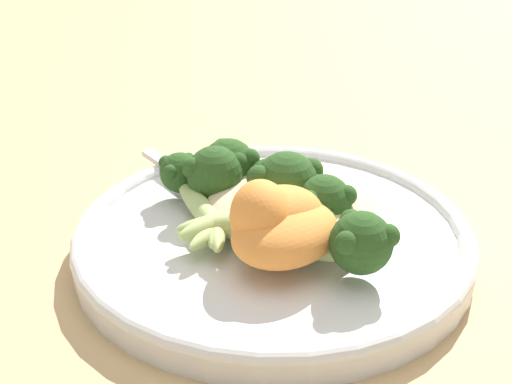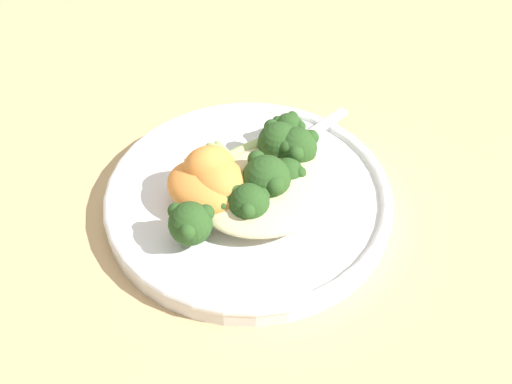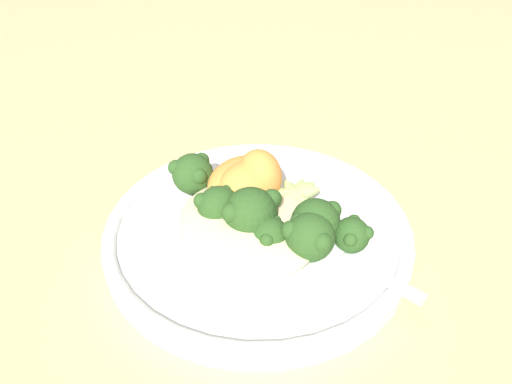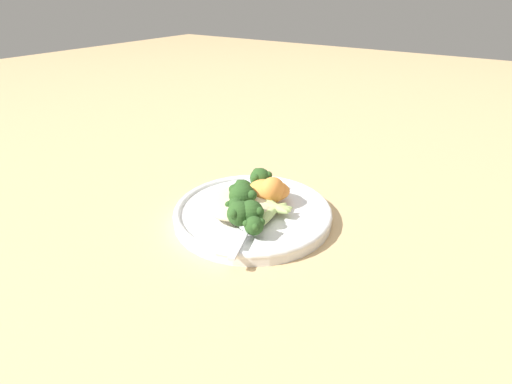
{
  "view_description": "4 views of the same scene",
  "coord_description": "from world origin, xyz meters",
  "px_view_note": "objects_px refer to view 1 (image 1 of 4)",
  "views": [
    {
      "loc": [
        0.37,
        -0.13,
        0.25
      ],
      "look_at": [
        0.02,
        -0.01,
        0.06
      ],
      "focal_mm": 50.0,
      "sensor_mm": 36.0,
      "label": 1
    },
    {
      "loc": [
        0.18,
        0.41,
        0.47
      ],
      "look_at": [
        0.0,
        0.03,
        0.04
      ],
      "focal_mm": 50.0,
      "sensor_mm": 36.0,
      "label": 2
    },
    {
      "loc": [
        -0.28,
        0.16,
        0.29
      ],
      "look_at": [
        0.01,
        0.0,
        0.05
      ],
      "focal_mm": 35.0,
      "sensor_mm": 36.0,
      "label": 3
    },
    {
      "loc": [
        -0.46,
        -0.32,
        0.34
      ],
      "look_at": [
        -0.0,
        -0.0,
        0.05
      ],
      "focal_mm": 28.0,
      "sensor_mm": 36.0,
      "label": 4
    }
  ],
  "objects_px": {
    "broccoli_stalk_1": "(286,223)",
    "broccoli_stalk_2": "(298,208)",
    "sweet_potato_chunk_1": "(287,218)",
    "broccoli_stalk_6": "(215,181)",
    "sweet_potato_chunk_0": "(278,234)",
    "spoon": "(204,187)",
    "plate": "(274,239)",
    "broccoli_stalk_5": "(227,173)",
    "quinoa_mound": "(290,199)",
    "broccoli_stalk_7": "(187,184)",
    "broccoli_stalk_4": "(256,192)",
    "sweet_potato_chunk_2": "(261,218)",
    "broccoli_stalk_0": "(339,242)",
    "broccoli_stalk_3": "(276,191)"
  },
  "relations": [
    {
      "from": "broccoli_stalk_1",
      "to": "broccoli_stalk_2",
      "type": "relative_size",
      "value": 0.7
    },
    {
      "from": "sweet_potato_chunk_1",
      "to": "broccoli_stalk_6",
      "type": "bearing_deg",
      "value": -157.17
    },
    {
      "from": "sweet_potato_chunk_0",
      "to": "spoon",
      "type": "xyz_separation_m",
      "value": [
        -0.1,
        -0.02,
        -0.01
      ]
    },
    {
      "from": "plate",
      "to": "broccoli_stalk_5",
      "type": "xyz_separation_m",
      "value": [
        -0.05,
        -0.02,
        0.03
      ]
    },
    {
      "from": "quinoa_mound",
      "to": "broccoli_stalk_7",
      "type": "height_order",
      "value": "broccoli_stalk_7"
    },
    {
      "from": "broccoli_stalk_4",
      "to": "spoon",
      "type": "bearing_deg",
      "value": 89.12
    },
    {
      "from": "broccoli_stalk_2",
      "to": "sweet_potato_chunk_0",
      "type": "bearing_deg",
      "value": -124.73
    },
    {
      "from": "broccoli_stalk_1",
      "to": "broccoli_stalk_7",
      "type": "xyz_separation_m",
      "value": [
        -0.07,
        -0.05,
        0.0
      ]
    },
    {
      "from": "broccoli_stalk_4",
      "to": "sweet_potato_chunk_2",
      "type": "xyz_separation_m",
      "value": [
        0.05,
        -0.01,
        0.01
      ]
    },
    {
      "from": "broccoli_stalk_6",
      "to": "broccoli_stalk_1",
      "type": "bearing_deg",
      "value": -139.37
    },
    {
      "from": "broccoli_stalk_2",
      "to": "spoon",
      "type": "height_order",
      "value": "broccoli_stalk_2"
    },
    {
      "from": "spoon",
      "to": "broccoli_stalk_6",
      "type": "bearing_deg",
      "value": 170.27
    },
    {
      "from": "plate",
      "to": "quinoa_mound",
      "type": "relative_size",
      "value": 2.06
    },
    {
      "from": "broccoli_stalk_2",
      "to": "sweet_potato_chunk_2",
      "type": "height_order",
      "value": "sweet_potato_chunk_2"
    },
    {
      "from": "broccoli_stalk_0",
      "to": "broccoli_stalk_6",
      "type": "relative_size",
      "value": 1.02
    },
    {
      "from": "plate",
      "to": "broccoli_stalk_6",
      "type": "height_order",
      "value": "broccoli_stalk_6"
    },
    {
      "from": "broccoli_stalk_0",
      "to": "broccoli_stalk_2",
      "type": "distance_m",
      "value": 0.05
    },
    {
      "from": "broccoli_stalk_7",
      "to": "quinoa_mound",
      "type": "bearing_deg",
      "value": -128.37
    },
    {
      "from": "plate",
      "to": "broccoli_stalk_6",
      "type": "xyz_separation_m",
      "value": [
        -0.04,
        -0.03,
        0.03
      ]
    },
    {
      "from": "broccoli_stalk_2",
      "to": "broccoli_stalk_7",
      "type": "bearing_deg",
      "value": 139.56
    },
    {
      "from": "quinoa_mound",
      "to": "broccoli_stalk_6",
      "type": "xyz_separation_m",
      "value": [
        -0.03,
        -0.04,
        0.01
      ]
    },
    {
      "from": "broccoli_stalk_1",
      "to": "broccoli_stalk_6",
      "type": "bearing_deg",
      "value": 137.66
    },
    {
      "from": "sweet_potato_chunk_1",
      "to": "sweet_potato_chunk_2",
      "type": "bearing_deg",
      "value": -82.53
    },
    {
      "from": "plate",
      "to": "spoon",
      "type": "xyz_separation_m",
      "value": [
        -0.06,
        -0.03,
        0.01
      ]
    },
    {
      "from": "spoon",
      "to": "sweet_potato_chunk_2",
      "type": "bearing_deg",
      "value": 169.74
    },
    {
      "from": "broccoli_stalk_7",
      "to": "sweet_potato_chunk_2",
      "type": "bearing_deg",
      "value": -166.96
    },
    {
      "from": "sweet_potato_chunk_0",
      "to": "spoon",
      "type": "distance_m",
      "value": 0.1
    },
    {
      "from": "broccoli_stalk_7",
      "to": "broccoli_stalk_4",
      "type": "bearing_deg",
      "value": -127.24
    },
    {
      "from": "broccoli_stalk_0",
      "to": "broccoli_stalk_3",
      "type": "distance_m",
      "value": 0.07
    },
    {
      "from": "broccoli_stalk_3",
      "to": "spoon",
      "type": "xyz_separation_m",
      "value": [
        -0.05,
        -0.04,
        -0.02
      ]
    },
    {
      "from": "broccoli_stalk_6",
      "to": "sweet_potato_chunk_0",
      "type": "xyz_separation_m",
      "value": [
        0.08,
        0.02,
        -0.0
      ]
    },
    {
      "from": "broccoli_stalk_4",
      "to": "spoon",
      "type": "height_order",
      "value": "broccoli_stalk_4"
    },
    {
      "from": "broccoli_stalk_2",
      "to": "broccoli_stalk_3",
      "type": "relative_size",
      "value": 1.07
    },
    {
      "from": "plate",
      "to": "broccoli_stalk_1",
      "type": "distance_m",
      "value": 0.03
    },
    {
      "from": "quinoa_mound",
      "to": "broccoli_stalk_3",
      "type": "height_order",
      "value": "broccoli_stalk_3"
    },
    {
      "from": "broccoli_stalk_2",
      "to": "sweet_potato_chunk_0",
      "type": "xyz_separation_m",
      "value": [
        0.03,
        -0.02,
        0.0
      ]
    },
    {
      "from": "plate",
      "to": "spoon",
      "type": "distance_m",
      "value": 0.07
    },
    {
      "from": "broccoli_stalk_0",
      "to": "broccoli_stalk_7",
      "type": "distance_m",
      "value": 0.12
    },
    {
      "from": "broccoli_stalk_3",
      "to": "sweet_potato_chunk_2",
      "type": "xyz_separation_m",
      "value": [
        0.04,
        -0.02,
        0.0
      ]
    },
    {
      "from": "plate",
      "to": "broccoli_stalk_7",
      "type": "relative_size",
      "value": 2.65
    },
    {
      "from": "broccoli_stalk_1",
      "to": "sweet_potato_chunk_1",
      "type": "bearing_deg",
      "value": -88.46
    },
    {
      "from": "quinoa_mound",
      "to": "broccoli_stalk_1",
      "type": "xyz_separation_m",
      "value": [
        0.03,
        -0.01,
        0.0
      ]
    },
    {
      "from": "broccoli_stalk_6",
      "to": "broccoli_stalk_7",
      "type": "height_order",
      "value": "broccoli_stalk_6"
    },
    {
      "from": "broccoli_stalk_4",
      "to": "broccoli_stalk_5",
      "type": "height_order",
      "value": "broccoli_stalk_5"
    },
    {
      "from": "broccoli_stalk_2",
      "to": "broccoli_stalk_7",
      "type": "height_order",
      "value": "broccoli_stalk_2"
    },
    {
      "from": "broccoli_stalk_4",
      "to": "broccoli_stalk_6",
      "type": "bearing_deg",
      "value": 110.89
    },
    {
      "from": "sweet_potato_chunk_1",
      "to": "broccoli_stalk_2",
      "type": "bearing_deg",
      "value": 139.49
    },
    {
      "from": "plate",
      "to": "sweet_potato_chunk_1",
      "type": "height_order",
      "value": "sweet_potato_chunk_1"
    },
    {
      "from": "broccoli_stalk_4",
      "to": "broccoli_stalk_7",
      "type": "relative_size",
      "value": 0.9
    },
    {
      "from": "broccoli_stalk_4",
      "to": "sweet_potato_chunk_0",
      "type": "height_order",
      "value": "sweet_potato_chunk_0"
    }
  ]
}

